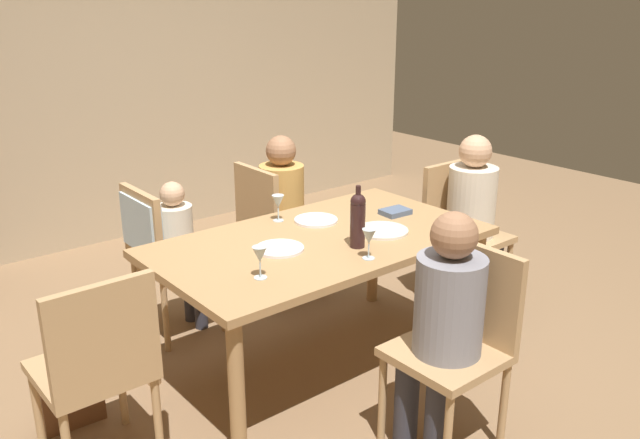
# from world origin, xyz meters

# --- Properties ---
(ground_plane) EXTENTS (10.00, 10.00, 0.00)m
(ground_plane) POSITION_xyz_m (0.00, 0.00, 0.00)
(ground_plane) COLOR #846647
(rear_room_partition) EXTENTS (6.40, 0.12, 2.70)m
(rear_room_partition) POSITION_xyz_m (0.00, 2.69, 1.35)
(rear_room_partition) COLOR tan
(rear_room_partition) RESTS_ON ground_plane
(dining_table) EXTENTS (1.72, 0.97, 0.75)m
(dining_table) POSITION_xyz_m (0.00, 0.00, 0.67)
(dining_table) COLOR #A87F51
(dining_table) RESTS_ON ground_plane
(chair_near) EXTENTS (0.44, 0.44, 0.92)m
(chair_near) POSITION_xyz_m (0.09, -0.87, 0.53)
(chair_near) COLOR tan
(chair_near) RESTS_ON ground_plane
(chair_far_right) EXTENTS (0.44, 0.44, 0.92)m
(chair_far_right) POSITION_xyz_m (0.30, 0.87, 0.53)
(chair_far_right) COLOR tan
(chair_far_right) RESTS_ON ground_plane
(chair_right_end) EXTENTS (0.44, 0.44, 0.92)m
(chair_right_end) POSITION_xyz_m (1.24, 0.09, 0.53)
(chair_right_end) COLOR tan
(chair_right_end) RESTS_ON ground_plane
(chair_far_left) EXTENTS (0.46, 0.44, 0.92)m
(chair_far_left) POSITION_xyz_m (-0.51, 0.87, 0.59)
(chair_far_left) COLOR tan
(chair_far_left) RESTS_ON ground_plane
(chair_left_end) EXTENTS (0.44, 0.44, 0.92)m
(chair_left_end) POSITION_xyz_m (-1.24, -0.09, 0.53)
(chair_left_end) COLOR tan
(chair_left_end) RESTS_ON ground_plane
(person_woman_host) EXTENTS (0.34, 0.30, 1.12)m
(person_woman_host) POSITION_xyz_m (-0.03, -0.87, 0.65)
(person_woman_host) COLOR #33333D
(person_woman_host) RESTS_ON ground_plane
(person_man_bearded) EXTENTS (0.34, 0.29, 1.10)m
(person_man_bearded) POSITION_xyz_m (0.41, 0.87, 0.64)
(person_man_bearded) COLOR #33333D
(person_man_bearded) RESTS_ON ground_plane
(person_man_guest) EXTENTS (0.31, 0.35, 1.13)m
(person_man_guest) POSITION_xyz_m (1.24, -0.03, 0.65)
(person_man_guest) COLOR #33333D
(person_man_guest) RESTS_ON ground_plane
(person_child_small) EXTENTS (0.25, 0.22, 0.94)m
(person_child_small) POSITION_xyz_m (-0.36, 0.87, 0.56)
(person_child_small) COLOR #33333D
(person_child_small) RESTS_ON ground_plane
(wine_bottle_tall_green) EXTENTS (0.08, 0.08, 0.32)m
(wine_bottle_tall_green) POSITION_xyz_m (0.06, -0.22, 0.90)
(wine_bottle_tall_green) COLOR black
(wine_bottle_tall_green) RESTS_ON dining_table
(wine_glass_near_left) EXTENTS (0.07, 0.07, 0.15)m
(wine_glass_near_left) POSITION_xyz_m (0.00, -0.37, 0.86)
(wine_glass_near_left) COLOR silver
(wine_glass_near_left) RESTS_ON dining_table
(wine_glass_centre) EXTENTS (0.07, 0.07, 0.15)m
(wine_glass_centre) POSITION_xyz_m (-0.01, 0.35, 0.86)
(wine_glass_centre) COLOR silver
(wine_glass_centre) RESTS_ON dining_table
(wine_glass_near_right) EXTENTS (0.07, 0.07, 0.15)m
(wine_glass_near_right) POSITION_xyz_m (-0.53, -0.23, 0.86)
(wine_glass_near_right) COLOR silver
(wine_glass_near_right) RESTS_ON dining_table
(dinner_plate_host) EXTENTS (0.24, 0.24, 0.01)m
(dinner_plate_host) POSITION_xyz_m (-0.26, -0.01, 0.76)
(dinner_plate_host) COLOR white
(dinner_plate_host) RESTS_ON dining_table
(dinner_plate_guest_left) EXTENTS (0.24, 0.24, 0.01)m
(dinner_plate_guest_left) POSITION_xyz_m (0.15, 0.22, 0.76)
(dinner_plate_guest_left) COLOR white
(dinner_plate_guest_left) RESTS_ON dining_table
(dinner_plate_guest_right) EXTENTS (0.28, 0.28, 0.01)m
(dinner_plate_guest_right) POSITION_xyz_m (0.31, -0.14, 0.76)
(dinner_plate_guest_right) COLOR silver
(dinner_plate_guest_right) RESTS_ON dining_table
(folded_napkin) EXTENTS (0.17, 0.13, 0.03)m
(folded_napkin) POSITION_xyz_m (0.58, 0.02, 0.77)
(folded_napkin) COLOR #4C5B75
(folded_napkin) RESTS_ON dining_table
(handbag) EXTENTS (0.29, 0.14, 0.22)m
(handbag) POSITION_xyz_m (-1.24, 0.35, 0.11)
(handbag) COLOR brown
(handbag) RESTS_ON ground_plane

